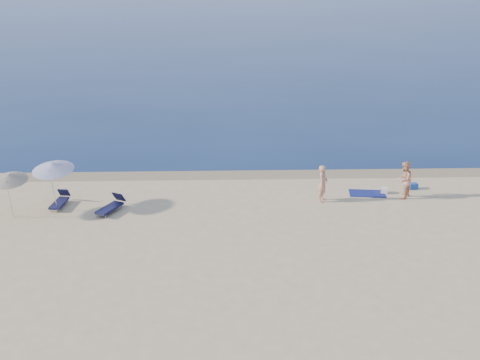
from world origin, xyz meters
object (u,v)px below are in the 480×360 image
person_left (323,183)px  umbrella_near (53,167)px  person_right (404,180)px  blue_cooler (413,186)px

person_left → umbrella_near: (-12.81, -0.67, 1.26)m
person_right → blue_cooler: bearing=175.1°
person_right → blue_cooler: size_ratio=4.38×
person_left → blue_cooler: size_ratio=4.26×
blue_cooler → umbrella_near: (-17.78, -2.09, 2.04)m
person_right → blue_cooler: 1.65m
person_right → umbrella_near: (-16.91, -0.95, 1.24)m
blue_cooler → umbrella_near: size_ratio=0.17×
blue_cooler → umbrella_near: 18.02m
umbrella_near → blue_cooler: bearing=18.6°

